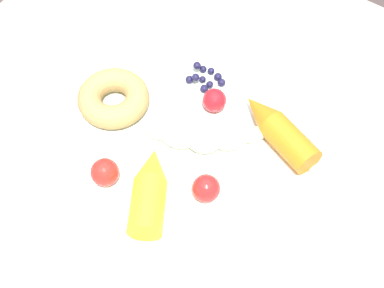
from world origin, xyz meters
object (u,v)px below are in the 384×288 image
Objects in this scene: donut at (114,98)px; plate at (192,145)px; dining_table at (200,210)px; tomato_near at (214,100)px; carrot_orange at (278,129)px; blueberry_pile at (205,78)px; tomato_far at (206,188)px; banana at (205,139)px; tomato_mid at (105,172)px; carrot_yellow at (150,190)px.

plate is at bearing -175.51° from donut.
tomato_near is (0.04, -0.09, 0.14)m from dining_table.
carrot_orange reaches higher than blueberry_pile.
donut is at bearing -5.37° from dining_table.
dining_table is at bearing 114.38° from tomato_near.
carrot_orange is at bearing -119.21° from dining_table.
banana is at bearing -54.16° from tomato_far.
tomato_near reaches higher than plate.
donut is (0.16, -0.02, 0.14)m from dining_table.
tomato_far is at bearing 166.75° from donut.
blueberry_pile is (0.06, -0.09, -0.01)m from banana.
donut is (0.13, 0.01, 0.02)m from plate.
banana is 4.64× the size of tomato_near.
carrot_yellow is at bearing -169.45° from tomato_mid.
carrot_yellow reaches higher than dining_table.
blueberry_pile reaches higher than dining_table.
dining_table is 6.76× the size of carrot_orange.
donut is (0.13, -0.09, -0.00)m from carrot_yellow.
carrot_orange is at bearing -158.56° from donut.
carrot_yellow is 0.21m from blueberry_pile.
blueberry_pile is at bearing -55.77° from banana.
dining_table is at bearing 174.63° from donut.
dining_table is at bearing -136.66° from tomato_mid.
carrot_orange is 0.23m from donut.
tomato_far is at bearing -141.32° from carrot_yellow.
carrot_yellow reaches higher than plate.
banana is at bearing 112.54° from tomato_near.
carrot_orange reaches higher than banana.
dining_table is 0.20m from blueberry_pile.
dining_table is 0.21m from donut.
tomato_near reaches higher than dining_table.
tomato_near is 0.94× the size of tomato_far.
dining_table is 0.17m from tomato_near.
dining_table is 0.12m from plate.
tomato_mid is at bearing 87.59° from blueberry_pile.
carrot_orange is (-0.09, -0.07, 0.02)m from plate.
tomato_far is at bearing 137.95° from plate.
carrot_orange reaches higher than tomato_mid.
carrot_yellow is at bearing 85.38° from banana.
banana is 4.35× the size of tomato_far.
banana is 1.26× the size of carrot_yellow.
carrot_yellow is at bearing 95.40° from tomato_near.
tomato_far is at bearing 119.89° from tomato_near.
carrot_orange is 3.78× the size of tomato_far.
carrot_orange is at bearing -115.49° from carrot_yellow.
blueberry_pile is 0.05m from tomato_near.
dining_table is 25.00× the size of tomato_mid.
dining_table is 7.43× the size of carrot_yellow.
banana is 0.08m from tomato_far.
tomato_mid is (0.09, 0.08, 0.14)m from dining_table.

